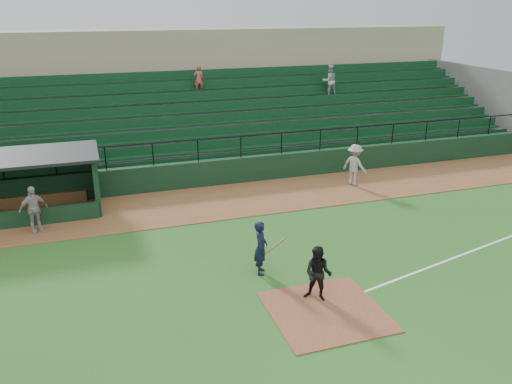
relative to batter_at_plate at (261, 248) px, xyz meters
name	(u,v)px	position (x,y,z in m)	size (l,w,h in m)	color
ground	(311,293)	(0.97, -1.63, -0.86)	(90.00, 90.00, 0.00)	#275C1E
warning_track	(234,200)	(0.97, 6.37, -0.85)	(40.00, 4.00, 0.03)	brown
home_plate_dirt	(326,311)	(0.97, -2.63, -0.85)	(3.00, 3.00, 0.03)	brown
foul_line	(503,239)	(8.97, -0.43, -0.86)	(18.00, 0.09, 0.01)	white
stadium_structure	(191,110)	(0.97, 14.83, 1.44)	(38.00, 13.08, 6.40)	black
batter_at_plate	(261,248)	(0.00, 0.00, 0.00)	(1.09, 0.73, 1.72)	black
umpire	(318,274)	(1.00, -1.98, -0.05)	(0.79, 0.62, 1.63)	black
runner	(355,165)	(6.74, 6.48, 0.12)	(1.23, 0.71, 1.90)	#A29D97
dugout_player_a	(33,209)	(-6.80, 5.52, 0.03)	(1.01, 0.42, 1.73)	#A9A49E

